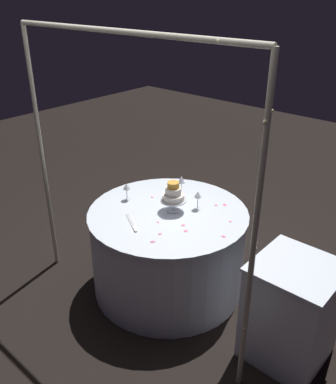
% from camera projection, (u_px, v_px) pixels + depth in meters
% --- Properties ---
extents(ground_plane, '(12.00, 12.00, 0.00)m').
position_uv_depth(ground_plane, '(168.00, 284.00, 3.81)').
color(ground_plane, black).
extents(decorative_arch, '(2.17, 0.06, 2.23)m').
position_uv_depth(decorative_arch, '(124.00, 147.00, 2.85)').
color(decorative_arch, '#B7B29E').
rests_on(decorative_arch, ground).
extents(main_table, '(1.35, 1.35, 0.76)m').
position_uv_depth(main_table, '(168.00, 250.00, 3.64)').
color(main_table, silver).
rests_on(main_table, ground).
extents(side_table, '(0.56, 0.56, 0.79)m').
position_uv_depth(side_table, '(291.00, 311.00, 2.93)').
color(side_table, silver).
rests_on(side_table, ground).
extents(tiered_cake, '(0.22, 0.22, 0.27)m').
position_uv_depth(tiered_cake, '(173.00, 195.00, 3.41)').
color(tiered_cake, silver).
rests_on(tiered_cake, main_table).
extents(wine_glass_0, '(0.06, 0.06, 0.16)m').
position_uv_depth(wine_glass_0, '(198.00, 196.00, 3.46)').
color(wine_glass_0, silver).
rests_on(wine_glass_0, main_table).
extents(wine_glass_1, '(0.06, 0.06, 0.18)m').
position_uv_depth(wine_glass_1, '(181.00, 180.00, 3.71)').
color(wine_glass_1, silver).
rests_on(wine_glass_1, main_table).
extents(wine_glass_2, '(0.06, 0.06, 0.16)m').
position_uv_depth(wine_glass_2, '(127.00, 187.00, 3.62)').
color(wine_glass_2, silver).
rests_on(wine_glass_2, main_table).
extents(cake_knife, '(0.27, 0.17, 0.01)m').
position_uv_depth(cake_knife, '(132.00, 224.00, 3.28)').
color(cake_knife, silver).
rests_on(cake_knife, main_table).
extents(rose_petal_0, '(0.03, 0.03, 0.00)m').
position_uv_depth(rose_petal_0, '(230.00, 222.00, 3.32)').
color(rose_petal_0, '#EA6B84').
rests_on(rose_petal_0, main_table).
extents(rose_petal_1, '(0.03, 0.03, 0.00)m').
position_uv_depth(rose_petal_1, '(158.00, 222.00, 3.31)').
color(rose_petal_1, '#EA6B84').
rests_on(rose_petal_1, main_table).
extents(rose_petal_2, '(0.03, 0.03, 0.00)m').
position_uv_depth(rose_petal_2, '(152.00, 197.00, 3.70)').
color(rose_petal_2, '#EA6B84').
rests_on(rose_petal_2, main_table).
extents(rose_petal_3, '(0.05, 0.05, 0.00)m').
position_uv_depth(rose_petal_3, '(225.00, 205.00, 3.58)').
color(rose_petal_3, '#EA6B84').
rests_on(rose_petal_3, main_table).
extents(rose_petal_4, '(0.03, 0.02, 0.00)m').
position_uv_depth(rose_petal_4, '(216.00, 205.00, 3.57)').
color(rose_petal_4, '#EA6B84').
rests_on(rose_petal_4, main_table).
extents(rose_petal_5, '(0.05, 0.05, 0.00)m').
position_uv_depth(rose_petal_5, '(153.00, 242.00, 3.06)').
color(rose_petal_5, '#EA6B84').
rests_on(rose_petal_5, main_table).
extents(rose_petal_6, '(0.03, 0.04, 0.00)m').
position_uv_depth(rose_petal_6, '(186.00, 231.00, 3.19)').
color(rose_petal_6, '#EA6B84').
rests_on(rose_petal_6, main_table).
extents(rose_petal_7, '(0.04, 0.04, 0.00)m').
position_uv_depth(rose_petal_7, '(183.00, 225.00, 3.27)').
color(rose_petal_7, '#EA6B84').
rests_on(rose_petal_7, main_table).
extents(rose_petal_8, '(0.03, 0.03, 0.00)m').
position_uv_depth(rose_petal_8, '(184.00, 197.00, 3.71)').
color(rose_petal_8, '#EA6B84').
rests_on(rose_petal_8, main_table).
extents(rose_petal_9, '(0.04, 0.03, 0.00)m').
position_uv_depth(rose_petal_9, '(224.00, 236.00, 3.12)').
color(rose_petal_9, '#EA6B84').
rests_on(rose_petal_9, main_table).
extents(rose_petal_10, '(0.04, 0.04, 0.00)m').
position_uv_depth(rose_petal_10, '(160.00, 234.00, 3.15)').
color(rose_petal_10, '#EA6B84').
rests_on(rose_petal_10, main_table).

